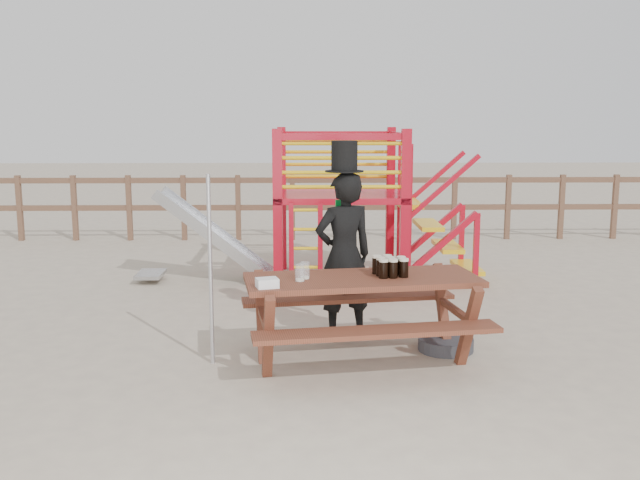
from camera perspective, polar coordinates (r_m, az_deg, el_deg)
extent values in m
plane|color=#B6A78E|center=(6.46, 1.12, -10.46)|extent=(60.00, 60.00, 0.00)
cube|color=brown|center=(13.11, -0.04, 4.81)|extent=(15.00, 0.06, 0.10)
cube|color=brown|center=(13.16, -0.04, 2.62)|extent=(15.00, 0.06, 0.10)
cube|color=brown|center=(14.17, -22.90, 2.36)|extent=(0.09, 0.09, 1.20)
cube|color=brown|center=(13.83, -19.05, 2.44)|extent=(0.09, 0.09, 1.20)
cube|color=brown|center=(13.55, -15.02, 2.50)|extent=(0.09, 0.09, 1.20)
cube|color=brown|center=(13.35, -10.84, 2.55)|extent=(0.09, 0.09, 1.20)
cube|color=brown|center=(13.22, -6.56, 2.59)|extent=(0.09, 0.09, 1.20)
cube|color=brown|center=(13.16, -2.22, 2.62)|extent=(0.09, 0.09, 1.20)
cube|color=brown|center=(13.18, 2.13, 2.63)|extent=(0.09, 0.09, 1.20)
cube|color=brown|center=(13.27, 6.45, 2.62)|extent=(0.09, 0.09, 1.20)
cube|color=brown|center=(13.44, 10.69, 2.60)|extent=(0.09, 0.09, 1.20)
cube|color=brown|center=(13.68, 14.80, 2.57)|extent=(0.09, 0.09, 1.20)
cube|color=brown|center=(13.98, 18.75, 2.53)|extent=(0.09, 0.09, 1.20)
cube|color=brown|center=(14.35, 22.51, 2.48)|extent=(0.09, 0.09, 1.20)
cube|color=#B50C1D|center=(8.94, -3.40, 2.14)|extent=(0.12, 0.12, 2.10)
cube|color=#B50C1D|center=(9.02, 6.82, 2.16)|extent=(0.12, 0.12, 2.10)
cube|color=#B50C1D|center=(10.53, -3.05, 3.29)|extent=(0.12, 0.12, 2.10)
cube|color=#B50C1D|center=(10.59, 5.64, 3.30)|extent=(0.12, 0.12, 2.10)
cube|color=#B50C1D|center=(9.72, 1.51, 3.66)|extent=(1.72, 1.72, 0.08)
cube|color=#B50C1D|center=(8.87, 1.76, 8.25)|extent=(1.60, 0.08, 0.08)
cube|color=#B50C1D|center=(10.47, 1.33, 8.48)|extent=(1.60, 0.08, 0.08)
cube|color=#B50C1D|center=(9.66, -3.27, 8.36)|extent=(0.08, 1.60, 0.08)
cube|color=#B50C1D|center=(9.74, 6.29, 8.33)|extent=(0.08, 1.60, 0.08)
cylinder|color=yellow|center=(8.91, 1.74, 4.26)|extent=(1.50, 0.05, 0.05)
cylinder|color=yellow|center=(10.50, 1.31, 5.10)|extent=(1.50, 0.05, 0.05)
cylinder|color=yellow|center=(8.89, 1.75, 5.42)|extent=(1.50, 0.05, 0.05)
cylinder|color=yellow|center=(10.49, 1.32, 6.08)|extent=(1.50, 0.05, 0.05)
cylinder|color=yellow|center=(8.88, 1.76, 6.58)|extent=(1.50, 0.05, 0.05)
cylinder|color=yellow|center=(10.48, 1.32, 7.06)|extent=(1.50, 0.05, 0.05)
cylinder|color=yellow|center=(8.87, 1.76, 7.74)|extent=(1.50, 0.05, 0.05)
cylinder|color=yellow|center=(10.47, 1.33, 8.04)|extent=(1.50, 0.05, 0.05)
cube|color=#B50C1D|center=(8.86, -2.31, -0.87)|extent=(0.06, 0.06, 1.20)
cube|color=#B50C1D|center=(8.86, 0.02, -0.86)|extent=(0.06, 0.06, 1.20)
cylinder|color=yellow|center=(8.95, -1.13, -3.70)|extent=(0.36, 0.04, 0.04)
cylinder|color=yellow|center=(8.90, -1.14, -2.19)|extent=(0.36, 0.04, 0.04)
cylinder|color=yellow|center=(8.85, -1.14, -0.67)|extent=(0.36, 0.04, 0.04)
cylinder|color=yellow|center=(8.81, -1.15, 0.86)|extent=(0.36, 0.04, 0.04)
cylinder|color=yellow|center=(8.78, -1.15, 2.41)|extent=(0.36, 0.04, 0.04)
cube|color=yellow|center=(9.82, 7.06, 2.94)|extent=(0.30, 0.90, 0.06)
cube|color=yellow|center=(9.90, 8.62, 1.21)|extent=(0.30, 0.90, 0.06)
cube|color=yellow|center=(10.00, 10.16, -0.49)|extent=(0.30, 0.90, 0.06)
cube|color=yellow|center=(10.12, 11.67, -2.15)|extent=(0.30, 0.90, 0.06)
cube|color=#B50C1D|center=(9.52, 9.76, -0.26)|extent=(0.95, 0.08, 0.86)
cube|color=#B50C1D|center=(10.39, 8.84, 0.60)|extent=(0.95, 0.08, 0.86)
cube|color=#B8BABF|center=(9.87, -8.42, 0.25)|extent=(1.53, 0.55, 1.21)
cube|color=#B8BABF|center=(9.60, -8.63, 0.22)|extent=(1.58, 0.04, 1.28)
cube|color=#B8BABF|center=(10.13, -8.23, 0.72)|extent=(1.58, 0.04, 1.28)
cube|color=#B8BABF|center=(10.12, -13.41, -2.68)|extent=(0.35, 0.55, 0.05)
cube|color=brown|center=(6.45, 3.40, -3.20)|extent=(2.19, 1.10, 0.05)
cube|color=brown|center=(5.99, 4.64, -7.35)|extent=(2.12, 0.61, 0.04)
cube|color=brown|center=(7.07, 2.30, -4.66)|extent=(2.12, 0.61, 0.04)
cube|color=brown|center=(6.42, -4.47, -7.06)|extent=(0.28, 1.26, 0.75)
cube|color=brown|center=(6.81, 10.73, -6.22)|extent=(0.28, 1.26, 0.75)
imported|color=black|center=(7.22, 1.92, -1.27)|extent=(0.73, 0.61, 1.70)
cube|color=#0B7B29|center=(7.30, 1.49, 0.49)|extent=(0.07, 0.04, 0.40)
cylinder|color=black|center=(7.10, 1.96, 5.53)|extent=(0.39, 0.39, 0.01)
cylinder|color=black|center=(7.09, 1.96, 6.77)|extent=(0.26, 0.26, 0.30)
cube|color=white|center=(7.21, 1.54, 7.64)|extent=(0.13, 0.05, 0.03)
cylinder|color=#B2B2B7|center=(6.50, -8.76, -2.44)|extent=(0.04, 0.04, 1.74)
cylinder|color=#333337|center=(7.10, 10.02, -8.19)|extent=(0.54, 0.54, 0.12)
cylinder|color=#333337|center=(7.06, 10.05, -7.32)|extent=(0.06, 0.06, 0.10)
cube|color=white|center=(6.05, -4.25, -3.45)|extent=(0.21, 0.18, 0.08)
cylinder|color=black|center=(6.40, 5.11, -2.40)|extent=(0.08, 0.08, 0.15)
cylinder|color=beige|center=(6.38, 5.12, -1.65)|extent=(0.09, 0.09, 0.02)
cylinder|color=black|center=(6.41, 5.87, -2.38)|extent=(0.08, 0.08, 0.15)
cylinder|color=beige|center=(6.40, 5.89, -1.63)|extent=(0.09, 0.09, 0.02)
cylinder|color=black|center=(6.45, 6.72, -2.33)|extent=(0.08, 0.08, 0.15)
cylinder|color=beige|center=(6.43, 6.74, -1.58)|extent=(0.09, 0.09, 0.02)
cylinder|color=black|center=(6.49, 4.88, -2.22)|extent=(0.08, 0.08, 0.15)
cylinder|color=beige|center=(6.47, 4.89, -1.48)|extent=(0.09, 0.09, 0.02)
cylinder|color=black|center=(6.52, 5.61, -2.19)|extent=(0.08, 0.08, 0.15)
cylinder|color=beige|center=(6.50, 5.62, -1.44)|extent=(0.09, 0.09, 0.02)
cylinder|color=black|center=(6.55, 6.49, -2.15)|extent=(0.08, 0.08, 0.15)
cylinder|color=beige|center=(6.53, 6.51, -1.41)|extent=(0.09, 0.09, 0.02)
cylinder|color=black|center=(6.57, 4.55, -2.06)|extent=(0.08, 0.08, 0.15)
cylinder|color=beige|center=(6.56, 4.56, -1.33)|extent=(0.09, 0.09, 0.02)
cylinder|color=black|center=(6.60, 5.40, -2.03)|extent=(0.08, 0.08, 0.15)
cylinder|color=beige|center=(6.59, 5.41, -1.29)|extent=(0.09, 0.09, 0.02)
cylinder|color=silver|center=(6.26, -1.63, -2.64)|extent=(0.08, 0.08, 0.15)
cylinder|color=beige|center=(6.27, -1.63, -3.22)|extent=(0.08, 0.08, 0.02)
cylinder|color=silver|center=(6.35, -1.22, -2.45)|extent=(0.08, 0.08, 0.15)
cylinder|color=beige|center=(6.37, -1.21, -3.02)|extent=(0.08, 0.08, 0.02)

